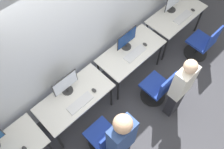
% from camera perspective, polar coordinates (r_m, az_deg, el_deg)
% --- Properties ---
extents(ground_plane, '(20.00, 20.00, 0.00)m').
position_cam_1_polar(ground_plane, '(4.73, 1.05, -6.61)').
color(ground_plane, '#3D3D42').
extents(wall_back, '(12.00, 0.05, 2.80)m').
position_cam_1_polar(wall_back, '(3.87, -6.50, 9.63)').
color(wall_back, silver).
rests_on(wall_back, ground_plane).
extents(mouse_far_left, '(0.06, 0.09, 0.03)m').
position_cam_1_polar(mouse_far_left, '(3.85, -19.41, -15.70)').
color(mouse_far_left, '#333333').
rests_on(mouse_far_left, desk_far_left).
extents(desk_left, '(1.25, 0.62, 0.73)m').
position_cam_1_polar(desk_left, '(4.08, -8.50, -5.66)').
color(desk_left, silver).
rests_on(desk_left, ground_plane).
extents(monitor_left, '(0.45, 0.18, 0.39)m').
position_cam_1_polar(monitor_left, '(3.90, -10.57, -2.20)').
color(monitor_left, '#2D2D2D').
rests_on(monitor_left, desk_left).
extents(keyboard_left, '(0.44, 0.16, 0.02)m').
position_cam_1_polar(keyboard_left, '(3.94, -7.29, -6.46)').
color(keyboard_left, silver).
rests_on(keyboard_left, desk_left).
extents(mouse_left, '(0.06, 0.09, 0.03)m').
position_cam_1_polar(mouse_left, '(4.01, -4.15, -3.63)').
color(mouse_left, '#333333').
rests_on(mouse_left, desk_left).
extents(office_chair_left, '(0.48, 0.48, 0.86)m').
position_cam_1_polar(office_chair_left, '(4.12, -1.88, -14.22)').
color(office_chair_left, black).
rests_on(office_chair_left, ground_plane).
extents(person_left, '(0.36, 0.23, 1.77)m').
position_cam_1_polar(person_left, '(3.44, 2.08, -15.21)').
color(person_left, '#232328').
rests_on(person_left, ground_plane).
extents(desk_right, '(1.25, 0.62, 0.73)m').
position_cam_1_polar(desk_right, '(4.53, 4.34, 4.80)').
color(desk_right, silver).
rests_on(desk_right, ground_plane).
extents(monitor_right, '(0.45, 0.18, 0.39)m').
position_cam_1_polar(monitor_right, '(4.36, 3.37, 8.02)').
color(monitor_right, '#2D2D2D').
rests_on(monitor_right, desk_right).
extents(keyboard_right, '(0.44, 0.16, 0.02)m').
position_cam_1_polar(keyboard_right, '(4.42, 5.33, 4.79)').
color(keyboard_right, silver).
rests_on(keyboard_right, desk_right).
extents(mouse_right, '(0.06, 0.09, 0.03)m').
position_cam_1_polar(mouse_right, '(4.56, 7.56, 6.84)').
color(mouse_right, '#333333').
rests_on(mouse_right, desk_right).
extents(office_chair_right, '(0.48, 0.48, 0.86)m').
position_cam_1_polar(office_chair_right, '(4.55, 10.35, -3.20)').
color(office_chair_right, black).
rests_on(office_chair_right, ground_plane).
extents(person_right, '(0.36, 0.20, 1.55)m').
position_cam_1_polar(person_right, '(4.07, 15.36, -2.98)').
color(person_right, '#232328').
rests_on(person_right, ground_plane).
extents(desk_far_right, '(1.25, 0.62, 0.73)m').
position_cam_1_polar(desk_far_right, '(5.28, 14.41, 12.68)').
color(desk_far_right, silver).
rests_on(desk_far_right, ground_plane).
extents(monitor_far_right, '(0.45, 0.18, 0.39)m').
position_cam_1_polar(monitor_far_right, '(5.14, 13.78, 15.83)').
color(monitor_far_right, '#2D2D2D').
rests_on(monitor_far_right, desk_far_right).
extents(keyboard_far_right, '(0.44, 0.16, 0.02)m').
position_cam_1_polar(keyboard_far_right, '(5.17, 15.92, 12.50)').
color(keyboard_far_right, silver).
rests_on(keyboard_far_right, desk_far_right).
extents(mouse_far_right, '(0.06, 0.09, 0.03)m').
position_cam_1_polar(mouse_far_right, '(5.37, 18.00, 13.86)').
color(mouse_far_right, '#333333').
rests_on(mouse_far_right, desk_far_right).
extents(office_chair_far_right, '(0.48, 0.48, 0.86)m').
position_cam_1_polar(office_chair_far_right, '(5.36, 19.90, 6.48)').
color(office_chair_far_right, black).
rests_on(office_chair_far_right, ground_plane).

